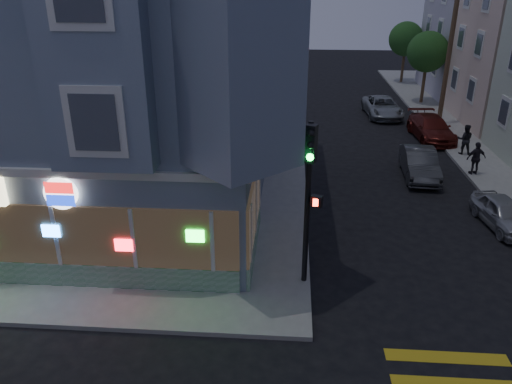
# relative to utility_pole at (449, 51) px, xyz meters

# --- Properties ---
(sidewalk_nw) EXTENTS (33.00, 42.00, 0.15)m
(sidewalk_nw) POSITION_rel_utility_pole_xyz_m (-25.50, -1.00, -4.72)
(sidewalk_nw) COLOR gray
(sidewalk_nw) RESTS_ON ground
(corner_building) EXTENTS (14.60, 14.60, 11.40)m
(corner_building) POSITION_rel_utility_pole_xyz_m (-18.00, -13.02, 1.02)
(corner_building) COLOR slate
(corner_building) RESTS_ON sidewalk_nw
(row_house_d) EXTENTS (12.00, 8.60, 10.50)m
(row_house_d) POSITION_rel_utility_pole_xyz_m (7.50, 10.00, 0.60)
(row_house_d) COLOR #A8A3B4
(row_house_d) RESTS_ON sidewalk_ne
(utility_pole) EXTENTS (2.20, 0.30, 9.00)m
(utility_pole) POSITION_rel_utility_pole_xyz_m (0.00, 0.00, 0.00)
(utility_pole) COLOR #4C3826
(utility_pole) RESTS_ON sidewalk_ne
(street_tree_near) EXTENTS (3.00, 3.00, 5.30)m
(street_tree_near) POSITION_rel_utility_pole_xyz_m (0.20, 6.00, -0.86)
(street_tree_near) COLOR #4C3826
(street_tree_near) RESTS_ON sidewalk_ne
(street_tree_far) EXTENTS (3.00, 3.00, 5.30)m
(street_tree_far) POSITION_rel_utility_pole_xyz_m (0.20, 14.00, -0.86)
(street_tree_far) COLOR #4C3826
(street_tree_far) RESTS_ON sidewalk_ne
(pedestrian_a) EXTENTS (0.90, 0.75, 1.65)m
(pedestrian_a) POSITION_rel_utility_pole_xyz_m (-0.27, -6.11, -3.82)
(pedestrian_a) COLOR black
(pedestrian_a) RESTS_ON sidewalk_ne
(pedestrian_b) EXTENTS (1.02, 0.58, 1.64)m
(pedestrian_b) POSITION_rel_utility_pole_xyz_m (-0.66, -9.18, -3.83)
(pedestrian_b) COLOR #232028
(pedestrian_b) RESTS_ON sidewalk_ne
(parked_car_a) EXTENTS (1.83, 3.63, 1.19)m
(parked_car_a) POSITION_rel_utility_pole_xyz_m (-1.30, -14.59, -4.20)
(parked_car_a) COLOR #A8ABB0
(parked_car_a) RESTS_ON ground
(parked_car_b) EXTENTS (1.73, 4.33, 1.40)m
(parked_car_b) POSITION_rel_utility_pole_xyz_m (-3.40, -9.39, -4.10)
(parked_car_b) COLOR #3B3D40
(parked_car_b) RESTS_ON ground
(parked_car_c) EXTENTS (2.32, 4.95, 1.40)m
(parked_car_c) POSITION_rel_utility_pole_xyz_m (-1.30, -3.07, -4.10)
(parked_car_c) COLOR maroon
(parked_car_c) RESTS_ON ground
(parked_car_d) EXTENTS (2.50, 4.96, 1.34)m
(parked_car_d) POSITION_rel_utility_pole_xyz_m (-3.40, 2.13, -4.12)
(parked_car_d) COLOR #91979A
(parked_car_d) RESTS_ON ground
(traffic_signal) EXTENTS (0.67, 0.59, 5.29)m
(traffic_signal) POSITION_rel_utility_pole_xyz_m (-9.18, -19.33, -1.07)
(traffic_signal) COLOR black
(traffic_signal) RESTS_ON sidewalk_nw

